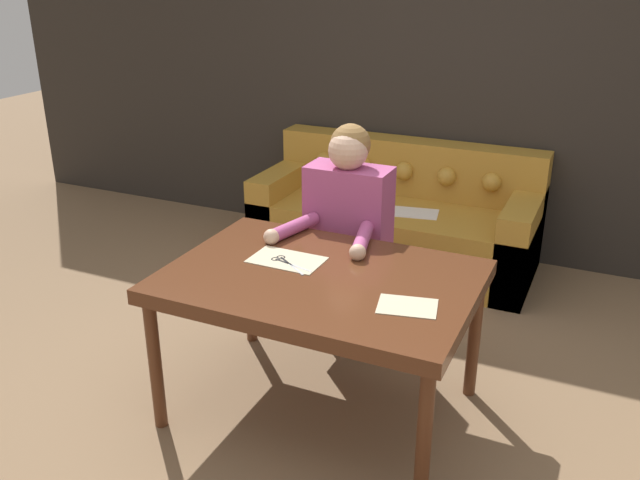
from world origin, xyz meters
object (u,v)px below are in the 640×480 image
at_px(couch, 396,221).
at_px(scissors, 285,262).
at_px(dining_table, 321,288).
at_px(person, 347,236).

distance_m(couch, scissors, 1.84).
height_order(dining_table, couch, couch).
height_order(couch, scissors, couch).
relative_size(couch, scissors, 8.26).
bearing_deg(scissors, person, 84.10).
relative_size(dining_table, scissors, 5.85).
distance_m(dining_table, scissors, 0.22).
bearing_deg(scissors, couch, 91.44).
relative_size(dining_table, couch, 0.71).
bearing_deg(couch, dining_table, -82.32).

